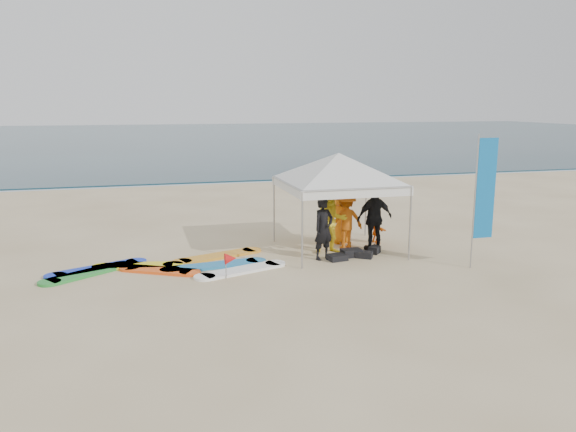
% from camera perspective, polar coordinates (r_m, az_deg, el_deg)
% --- Properties ---
extents(ground, '(120.00, 120.00, 0.00)m').
position_cam_1_polar(ground, '(13.17, 2.09, -7.35)').
color(ground, beige).
rests_on(ground, ground).
extents(ocean, '(160.00, 84.00, 0.08)m').
position_cam_1_polar(ocean, '(72.12, -12.30, 7.84)').
color(ocean, '#0C2633').
rests_on(ocean, ground).
extents(shoreline_foam, '(160.00, 1.20, 0.01)m').
position_cam_1_polar(shoreline_foam, '(30.62, -8.06, 3.37)').
color(shoreline_foam, silver).
rests_on(shoreline_foam, ground).
extents(person_black_a, '(0.74, 0.63, 1.73)m').
position_cam_1_polar(person_black_a, '(15.36, 3.63, -1.27)').
color(person_black_a, black).
rests_on(person_black_a, ground).
extents(person_yellow, '(0.94, 0.74, 1.87)m').
position_cam_1_polar(person_yellow, '(16.02, 4.44, -0.49)').
color(person_yellow, yellow).
rests_on(person_yellow, ground).
extents(person_orange_a, '(1.10, 0.67, 1.67)m').
position_cam_1_polar(person_orange_a, '(16.62, 5.89, -0.45)').
color(person_orange_a, '#C85B11').
rests_on(person_orange_a, ground).
extents(person_black_b, '(1.17, 0.59, 1.92)m').
position_cam_1_polar(person_black_b, '(16.45, 8.78, -0.21)').
color(person_black_b, black).
rests_on(person_black_b, ground).
extents(person_orange_b, '(0.87, 0.65, 1.61)m').
position_cam_1_polar(person_orange_b, '(17.19, 5.42, -0.14)').
color(person_orange_b, orange).
rests_on(person_orange_b, ground).
extents(person_seated, '(0.32, 0.81, 0.85)m').
position_cam_1_polar(person_seated, '(17.42, 8.98, -1.35)').
color(person_seated, orange).
rests_on(person_seated, ground).
extents(canopy_tent, '(4.31, 4.31, 3.25)m').
position_cam_1_polar(canopy_tent, '(16.03, 5.18, 6.37)').
color(canopy_tent, '#A5A5A8').
rests_on(canopy_tent, ground).
extents(feather_flag, '(0.59, 0.04, 3.47)m').
position_cam_1_polar(feather_flag, '(15.20, 19.31, 2.49)').
color(feather_flag, '#A5A5A8').
rests_on(feather_flag, ground).
extents(marker_pennant, '(0.28, 0.28, 0.64)m').
position_cam_1_polar(marker_pennant, '(13.82, -5.86, -4.34)').
color(marker_pennant, '#A5A5A8').
rests_on(marker_pennant, ground).
extents(gear_pile, '(1.78, 0.85, 0.22)m').
position_cam_1_polar(gear_pile, '(15.79, 6.71, -3.85)').
color(gear_pile, black).
rests_on(gear_pile, ground).
extents(surfboard_spread, '(5.82, 2.72, 0.07)m').
position_cam_1_polar(surfboard_spread, '(15.03, -12.06, -5.06)').
color(surfboard_spread, '#FC5615').
rests_on(surfboard_spread, ground).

